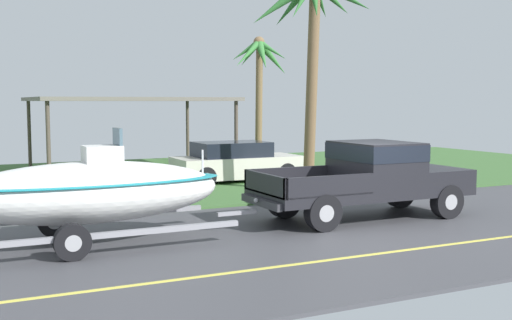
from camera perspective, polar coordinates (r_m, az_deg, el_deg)
name	(u,v)px	position (r m, az deg, el deg)	size (l,w,h in m)	color
ground	(216,185)	(21.02, -3.63, -2.23)	(36.00, 22.00, 0.11)	#424247
pickup_truck_towing	(374,175)	(15.17, 10.61, -1.36)	(5.44, 2.02, 1.80)	black
boat_on_trailer	(88,192)	(12.43, -14.89, -2.78)	(6.38, 2.36, 2.23)	gray
parked_sedan_near	(236,163)	(21.49, -1.83, -0.23)	(4.31, 1.84, 1.38)	beige
carport_awning	(128,100)	(25.18, -11.46, 5.29)	(7.30, 5.87, 2.90)	#4C4238
palm_tree_near_right	(310,23)	(18.81, 4.90, 12.25)	(3.22, 3.35, 6.50)	brown
palm_tree_mid	(260,66)	(28.61, 0.36, 8.48)	(3.24, 3.13, 5.64)	brown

